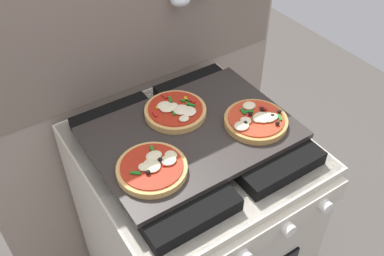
# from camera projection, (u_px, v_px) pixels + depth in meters

# --- Properties ---
(kitchen_backsplash) EXTENTS (1.10, 0.09, 1.55)m
(kitchen_backsplash) POSITION_uv_depth(u_px,v_px,m) (139.00, 103.00, 1.46)
(kitchen_backsplash) COLOR gray
(kitchen_backsplash) RESTS_ON ground_plane
(stove) EXTENTS (0.60, 0.64, 0.90)m
(stove) POSITION_uv_depth(u_px,v_px,m) (192.00, 231.00, 1.48)
(stove) COLOR beige
(stove) RESTS_ON ground_plane
(baking_tray) EXTENTS (0.54, 0.38, 0.02)m
(baking_tray) POSITION_uv_depth(u_px,v_px,m) (192.00, 133.00, 1.17)
(baking_tray) COLOR #2D2826
(baking_tray) RESTS_ON stove
(pizza_left) EXTENTS (0.18, 0.18, 0.03)m
(pizza_left) POSITION_uv_depth(u_px,v_px,m) (153.00, 168.00, 1.05)
(pizza_left) COLOR tan
(pizza_left) RESTS_ON baking_tray
(pizza_right) EXTENTS (0.18, 0.18, 0.03)m
(pizza_right) POSITION_uv_depth(u_px,v_px,m) (256.00, 120.00, 1.18)
(pizza_right) COLOR #C18947
(pizza_right) RESTS_ON baking_tray
(pizza_center) EXTENTS (0.18, 0.18, 0.03)m
(pizza_center) POSITION_uv_depth(u_px,v_px,m) (176.00, 111.00, 1.21)
(pizza_center) COLOR tan
(pizza_center) RESTS_ON baking_tray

